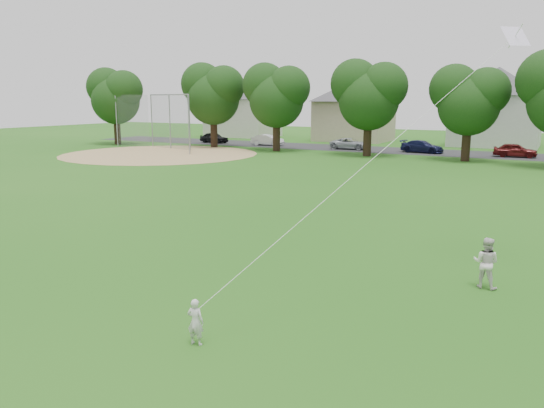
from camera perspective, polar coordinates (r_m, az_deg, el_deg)
The scene contains 8 objects.
ground at distance 13.10m, azimuth -5.63°, elevation -11.29°, with size 160.00×160.00×0.00m, color #1E5714.
street at distance 52.62m, azimuth 21.41°, elevation 4.99°, with size 90.00×7.00×0.01m, color #2D2D30.
dirt_infield at distance 50.48m, azimuth -11.93°, elevation 5.29°, with size 18.00×18.00×0.02m, color #9E7F51.
toddler at distance 11.28m, azimuth -8.23°, elevation -12.44°, with size 0.36×0.24×1.00m, color silver.
older_boy at distance 15.38m, azimuth 22.02°, elevation -5.88°, with size 0.68×0.53×1.40m, color silver.
kite at distance 13.35m, azimuth 11.73°, elevation 5.60°, with size 2.89×5.00×11.88m.
baseball_backstop at distance 55.55m, azimuth -11.43°, elevation 8.65°, with size 12.08×4.75×5.47m.
house_row at distance 62.12m, azimuth 24.84°, elevation 10.05°, with size 77.09×13.62×10.24m.
Camera 1 is at (6.95, -9.92, 5.00)m, focal length 35.00 mm.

